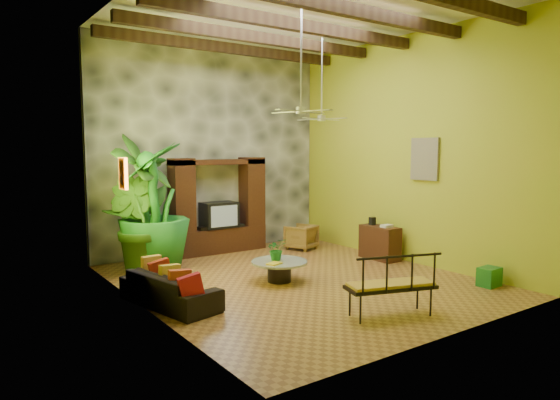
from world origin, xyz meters
TOP-DOWN VIEW (x-y plane):
  - ground at (0.00, 0.00)m, footprint 7.00×7.00m
  - ceiling at (0.00, 0.00)m, footprint 6.00×7.00m
  - back_wall at (0.00, 3.50)m, footprint 6.00×0.02m
  - left_wall at (-3.00, 0.00)m, footprint 0.02×7.00m
  - right_wall at (3.00, 0.00)m, footprint 0.02×7.00m
  - stone_accent_wall at (0.00, 3.44)m, footprint 5.98×0.10m
  - ceiling_beams at (0.00, 0.00)m, footprint 5.95×5.36m
  - entertainment_center at (0.00, 3.14)m, footprint 2.40×0.55m
  - ceiling_fan_front at (-0.20, -0.40)m, footprint 1.28×1.28m
  - ceiling_fan_back at (1.60, 1.20)m, footprint 1.28×1.28m
  - wall_art_mask at (-2.96, 1.00)m, footprint 0.06×0.32m
  - wall_art_painting at (2.96, -0.60)m, footprint 0.06×0.70m
  - sofa at (-2.61, -0.10)m, footprint 1.12×1.98m
  - wicker_armchair at (1.87, 2.28)m, footprint 0.86×0.87m
  - tall_plant_a at (-2.08, 2.56)m, footprint 1.80×1.66m
  - tall_plant_b at (-2.34, 2.28)m, footprint 1.30×1.39m
  - tall_plant_c at (-1.93, 2.35)m, footprint 2.00×2.00m
  - coffee_table at (-0.34, 0.08)m, footprint 1.07×1.07m
  - centerpiece_plant at (-0.34, 0.17)m, footprint 0.44×0.40m
  - yellow_tray at (-0.57, -0.10)m, footprint 0.32×0.27m
  - iron_bench at (-0.08, -2.56)m, footprint 1.45×0.91m
  - side_console at (2.65, 0.35)m, footprint 0.44×0.96m
  - green_bin at (2.65, -2.40)m, footprint 0.42×0.32m

SIDE VIEW (x-z plane):
  - ground at x=0.00m, z-range 0.00..0.00m
  - green_bin at x=2.65m, z-range 0.00..0.35m
  - coffee_table at x=-0.34m, z-range 0.06..0.46m
  - sofa at x=-2.61m, z-range 0.00..0.55m
  - wicker_armchair at x=1.87m, z-range 0.00..0.62m
  - side_console at x=2.65m, z-range 0.00..0.76m
  - yellow_tray at x=-0.57m, z-range 0.40..0.43m
  - iron_bench at x=-0.08m, z-range 0.26..0.83m
  - centerpiece_plant at x=-0.34m, z-range 0.40..0.82m
  - entertainment_center at x=0.00m, z-range -0.18..2.12m
  - tall_plant_b at x=-2.34m, z-range 0.00..1.99m
  - tall_plant_c at x=-1.93m, z-range 0.00..2.65m
  - tall_plant_a at x=-2.08m, z-range 0.00..2.83m
  - wall_art_mask at x=-2.96m, z-range 1.83..2.38m
  - wall_art_painting at x=2.96m, z-range 1.85..2.75m
  - back_wall at x=0.00m, z-range 0.00..5.00m
  - left_wall at x=-3.00m, z-range 0.00..5.00m
  - right_wall at x=3.00m, z-range 0.00..5.00m
  - stone_accent_wall at x=0.00m, z-range 0.01..4.99m
  - ceiling_fan_front at x=-0.20m, z-range 2.47..4.33m
  - ceiling_fan_back at x=1.60m, z-range 2.47..4.33m
  - ceiling_beams at x=0.00m, z-range 4.67..4.89m
  - ceiling at x=0.00m, z-range 4.99..5.01m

